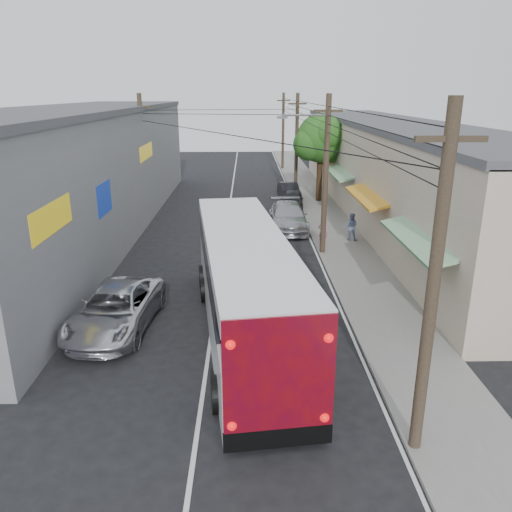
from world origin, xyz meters
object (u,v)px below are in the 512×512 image
(jeepney, at_px, (116,309))
(parked_suv, at_px, (288,217))
(pedestrian_near, at_px, (323,232))
(pedestrian_far, at_px, (351,227))
(coach_bus, at_px, (245,284))
(parked_car_mid, at_px, (293,200))
(parked_car_far, at_px, (289,191))

(jeepney, distance_m, parked_suv, 15.28)
(pedestrian_near, xyz_separation_m, pedestrian_far, (1.71, 0.89, 0.05))
(parked_suv, height_order, pedestrian_far, pedestrian_far)
(coach_bus, bearing_deg, parked_suv, 72.22)
(parked_car_mid, bearing_deg, jeepney, -107.28)
(jeepney, bearing_deg, parked_suv, 67.14)
(parked_suv, relative_size, parked_car_mid, 1.45)
(parked_suv, bearing_deg, pedestrian_far, -40.28)
(coach_bus, height_order, pedestrian_far, coach_bus)
(parked_car_mid, height_order, pedestrian_far, pedestrian_far)
(jeepney, height_order, pedestrian_near, pedestrian_near)
(jeepney, xyz_separation_m, parked_car_mid, (7.99, 19.28, -0.11))
(jeepney, relative_size, pedestrian_near, 3.72)
(parked_car_mid, height_order, parked_car_far, parked_car_far)
(jeepney, bearing_deg, parked_car_far, 75.65)
(coach_bus, bearing_deg, parked_car_far, 74.39)
(jeepney, distance_m, pedestrian_far, 14.96)
(jeepney, xyz_separation_m, parked_car_far, (7.99, 22.48, -0.11))
(jeepney, height_order, pedestrian_far, pedestrian_far)
(coach_bus, xyz_separation_m, pedestrian_near, (4.21, 10.19, -1.01))
(parked_suv, distance_m, pedestrian_far, 4.35)
(coach_bus, relative_size, parked_car_far, 3.24)
(coach_bus, xyz_separation_m, pedestrian_far, (5.92, 11.08, -0.96))
(parked_suv, xyz_separation_m, pedestrian_near, (1.60, -3.71, 0.06))
(pedestrian_near, bearing_deg, parked_car_far, -65.78)
(jeepney, xyz_separation_m, pedestrian_near, (8.79, 9.77, 0.10))
(parked_car_far, distance_m, pedestrian_far, 12.09)
(jeepney, distance_m, parked_car_mid, 20.87)
(coach_bus, distance_m, pedestrian_far, 12.60)
(parked_suv, distance_m, parked_car_mid, 5.86)
(pedestrian_far, bearing_deg, jeepney, 62.90)
(pedestrian_near, bearing_deg, pedestrian_far, -131.94)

